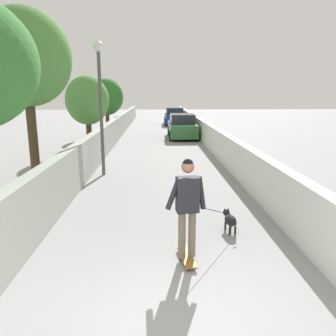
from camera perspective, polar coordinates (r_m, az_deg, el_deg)
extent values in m
plane|color=gray|center=(17.75, -1.42, 3.52)|extent=(80.00, 80.00, 0.00)
cube|color=#999E93|center=(15.86, -11.04, 4.62)|extent=(48.00, 0.30, 1.36)
cube|color=silver|center=(15.94, 8.32, 4.57)|extent=(48.00, 0.30, 1.25)
cylinder|color=#473523|center=(22.82, -10.41, 7.90)|extent=(0.26, 0.26, 1.95)
ellipsoid|color=#2D6628|center=(22.74, -10.58, 12.00)|extent=(2.19, 2.19, 2.39)
cylinder|color=#473523|center=(11.81, -22.37, 5.44)|extent=(0.30, 0.30, 3.13)
ellipsoid|color=#4C843D|center=(11.78, -23.42, 17.16)|extent=(2.84, 2.84, 3.05)
cylinder|color=#473523|center=(16.95, -13.50, 5.97)|extent=(0.27, 0.27, 1.91)
ellipsoid|color=#4C843D|center=(16.84, -13.79, 11.33)|extent=(2.10, 2.10, 2.37)
cylinder|color=#4C4C51|center=(11.86, -11.48, 8.91)|extent=(0.12, 0.12, 4.26)
sphere|color=silver|center=(11.92, -12.00, 19.89)|extent=(0.36, 0.36, 0.36)
cube|color=brown|center=(6.06, 3.24, -15.08)|extent=(0.82, 0.30, 0.02)
cylinder|color=beige|center=(6.31, 2.02, -14.30)|extent=(0.06, 0.04, 0.06)
cylinder|color=beige|center=(6.33, 3.30, -14.19)|extent=(0.06, 0.04, 0.06)
cylinder|color=beige|center=(5.83, 3.16, -16.78)|extent=(0.06, 0.04, 0.06)
cylinder|color=beige|center=(5.86, 4.55, -16.65)|extent=(0.06, 0.04, 0.06)
cylinder|color=#726651|center=(5.85, 2.41, -11.43)|extent=(0.15, 0.15, 0.84)
cylinder|color=#726651|center=(5.89, 4.16, -11.29)|extent=(0.15, 0.15, 0.84)
cube|color=#26262D|center=(5.61, 3.39, -4.60)|extent=(0.27, 0.40, 0.61)
cylinder|color=#26262D|center=(5.55, 0.97, -4.40)|extent=(0.13, 0.29, 0.58)
cylinder|color=#26262D|center=(5.66, 5.77, -4.28)|extent=(0.11, 0.19, 0.59)
sphere|color=#9E7051|center=(5.48, 3.45, 0.25)|extent=(0.22, 0.22, 0.22)
sphere|color=black|center=(5.47, 3.46, 0.64)|extent=(0.19, 0.19, 0.19)
ellipsoid|color=black|center=(7.20, 10.76, -8.88)|extent=(0.45, 0.27, 0.22)
sphere|color=black|center=(7.41, 10.06, -7.61)|extent=(0.15, 0.15, 0.15)
cone|color=black|center=(7.37, 9.79, -7.06)|extent=(0.06, 0.06, 0.06)
cone|color=black|center=(7.40, 10.38, -7.01)|extent=(0.06, 0.06, 0.06)
cylinder|color=black|center=(7.36, 9.89, -9.82)|extent=(0.04, 0.04, 0.18)
cylinder|color=black|center=(7.40, 10.78, -9.73)|extent=(0.04, 0.04, 0.18)
cylinder|color=black|center=(7.13, 10.62, -10.65)|extent=(0.04, 0.04, 0.18)
cylinder|color=black|center=(7.17, 11.54, -10.55)|extent=(0.04, 0.04, 0.18)
cylinder|color=black|center=(6.94, 11.55, -9.05)|extent=(0.14, 0.05, 0.13)
cylinder|color=black|center=(6.39, 7.51, -7.22)|extent=(1.19, 1.06, 0.66)
cube|color=#336B38|center=(21.66, 2.46, 6.73)|extent=(4.09, 1.70, 0.80)
cube|color=#262B33|center=(21.60, 2.48, 8.52)|extent=(2.13, 1.50, 0.60)
cylinder|color=black|center=(22.90, 0.22, 6.48)|extent=(0.64, 0.22, 0.64)
cylinder|color=black|center=(23.02, 4.18, 6.48)|extent=(0.64, 0.22, 0.64)
cylinder|color=black|center=(20.38, 0.52, 5.67)|extent=(0.64, 0.22, 0.64)
cylinder|color=black|center=(20.52, 4.95, 5.67)|extent=(0.64, 0.22, 0.64)
cube|color=navy|center=(30.59, 1.11, 8.57)|extent=(4.08, 1.70, 0.80)
cube|color=#262B33|center=(30.55, 1.12, 9.84)|extent=(2.12, 1.50, 0.60)
cylinder|color=black|center=(31.84, -0.45, 8.31)|extent=(0.64, 0.22, 0.64)
cylinder|color=black|center=(31.92, 2.41, 8.31)|extent=(0.64, 0.22, 0.64)
cylinder|color=black|center=(29.32, -0.31, 7.91)|extent=(0.64, 0.22, 0.64)
cylinder|color=black|center=(29.41, 2.80, 7.91)|extent=(0.64, 0.22, 0.64)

